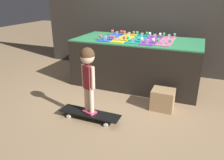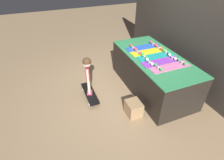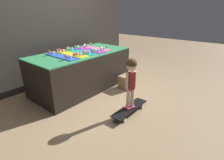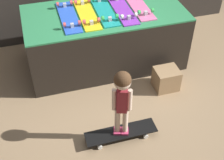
# 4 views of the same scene
# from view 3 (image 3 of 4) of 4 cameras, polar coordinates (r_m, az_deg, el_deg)

# --- Properties ---
(ground_plane) EXTENTS (16.00, 16.00, 0.00)m
(ground_plane) POSITION_cam_3_polar(r_m,az_deg,el_deg) (3.53, -3.49, -4.72)
(ground_plane) COLOR #9E7F5B
(back_wall) EXTENTS (4.57, 0.10, 2.21)m
(back_wall) POSITION_cam_3_polar(r_m,az_deg,el_deg) (4.24, -17.98, 14.44)
(back_wall) COLOR #332D28
(back_wall) RESTS_ON ground_plane
(display_rack) EXTENTS (2.06, 0.98, 0.78)m
(display_rack) POSITION_cam_3_polar(r_m,az_deg,el_deg) (3.75, -9.81, 3.06)
(display_rack) COLOR black
(display_rack) RESTS_ON ground_plane
(skateboard_blue_on_rack) EXTENTS (0.21, 0.78, 0.09)m
(skateboard_blue_on_rack) POSITION_cam_3_polar(r_m,az_deg,el_deg) (3.37, -16.12, 7.55)
(skateboard_blue_on_rack) COLOR blue
(skateboard_blue_on_rack) RESTS_ON display_rack
(skateboard_yellow_on_rack) EXTENTS (0.21, 0.78, 0.09)m
(skateboard_yellow_on_rack) POSITION_cam_3_polar(r_m,az_deg,el_deg) (3.50, -13.00, 8.36)
(skateboard_yellow_on_rack) COLOR yellow
(skateboard_yellow_on_rack) RESTS_ON display_rack
(skateboard_teal_on_rack) EXTENTS (0.21, 0.78, 0.09)m
(skateboard_teal_on_rack) POSITION_cam_3_polar(r_m,az_deg,el_deg) (3.65, -10.33, 9.13)
(skateboard_teal_on_rack) COLOR teal
(skateboard_teal_on_rack) RESTS_ON display_rack
(skateboard_purple_on_rack) EXTENTS (0.21, 0.78, 0.09)m
(skateboard_purple_on_rack) POSITION_cam_3_polar(r_m,az_deg,el_deg) (3.78, -7.36, 9.73)
(skateboard_purple_on_rack) COLOR purple
(skateboard_purple_on_rack) RESTS_ON display_rack
(skateboard_pink_on_rack) EXTENTS (0.21, 0.78, 0.09)m
(skateboard_pink_on_rack) POSITION_cam_3_polar(r_m,az_deg,el_deg) (3.97, -5.35, 10.39)
(skateboard_pink_on_rack) COLOR pink
(skateboard_pink_on_rack) RESTS_ON display_rack
(skateboard_on_floor) EXTENTS (0.78, 0.20, 0.09)m
(skateboard_on_floor) POSITION_cam_3_polar(r_m,az_deg,el_deg) (2.92, 5.81, -9.29)
(skateboard_on_floor) COLOR black
(skateboard_on_floor) RESTS_ON ground_plane
(child) EXTENTS (0.19, 0.17, 0.83)m
(child) POSITION_cam_3_polar(r_m,az_deg,el_deg) (2.66, 6.29, 1.79)
(child) COLOR #E03D6B
(child) RESTS_ON skateboard_on_floor
(storage_box) EXTENTS (0.30, 0.26, 0.28)m
(storage_box) POSITION_cam_3_polar(r_m,az_deg,el_deg) (3.79, 4.81, -0.55)
(storage_box) COLOR #A37F56
(storage_box) RESTS_ON ground_plane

